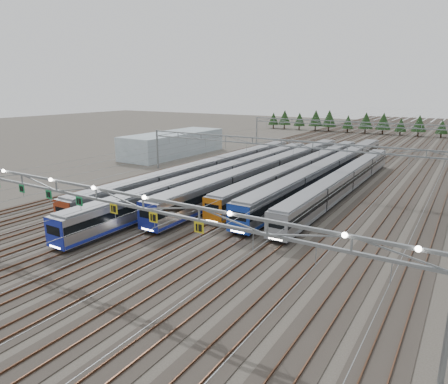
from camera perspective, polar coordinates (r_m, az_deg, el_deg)
The scene contains 13 objects.
ground at distance 39.55m, azimuth -16.97°, elevation -10.51°, with size 400.00×400.00×0.00m, color #47423A.
track_bed at distance 126.94m, azimuth 19.27°, elevation 7.09°, with size 54.00×260.00×5.42m.
train_a at distance 71.06m, azimuth -2.04°, elevation 3.10°, with size 2.96×61.10×3.86m.
train_b at distance 66.99m, azimuth 0.18°, elevation 2.33°, with size 2.84×65.63×3.70m.
train_c at distance 72.38m, azimuth 6.86°, elevation 3.23°, with size 2.99×65.57×3.90m.
train_d at distance 74.49m, azimuth 11.37°, elevation 3.25°, with size 2.76×61.09×3.59m.
train_e at distance 74.33m, azimuth 14.99°, elevation 3.12°, with size 2.96×67.00×3.86m.
train_f at distance 66.55m, azimuth 16.87°, elevation 1.54°, with size 2.72×52.38×3.54m.
gantry_near at distance 37.14m, azimuth -17.96°, elevation -0.58°, with size 56.36×0.61×8.08m.
gantry_mid at distance 69.53m, azimuth 8.16°, elevation 6.22°, with size 56.36×0.36×8.00m.
gantry_far at distance 111.93m, azimuth 17.70°, elevation 8.83°, with size 56.36×0.36×8.00m.
west_shed at distance 102.07m, azimuth -7.18°, elevation 6.87°, with size 10.00×30.00×5.58m, color #94A9B0.
treeline at distance 158.17m, azimuth 20.55°, elevation 9.32°, with size 87.50×5.60×7.02m.
Camera 1 is at (27.71, -22.98, 16.37)m, focal length 32.00 mm.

